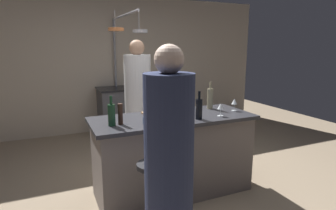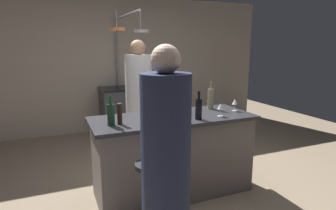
{
  "view_description": "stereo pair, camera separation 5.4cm",
  "coord_description": "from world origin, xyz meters",
  "px_view_note": "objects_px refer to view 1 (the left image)",
  "views": [
    {
      "loc": [
        -1.26,
        -2.73,
        1.66
      ],
      "look_at": [
        0.0,
        0.15,
        1.0
      ],
      "focal_mm": 30.1,
      "sensor_mm": 36.0,
      "label": 1
    },
    {
      "loc": [
        -1.21,
        -2.75,
        1.66
      ],
      "look_at": [
        0.0,
        0.15,
        1.0
      ],
      "focal_mm": 30.1,
      "sensor_mm": 36.0,
      "label": 2
    }
  ],
  "objects_px": {
    "wine_bottle_white": "(210,98)",
    "wine_bottle_dark": "(199,109)",
    "wine_bottle_rose": "(183,111)",
    "pepper_mill": "(120,114)",
    "wine_glass_near_right_guest": "(164,111)",
    "wine_glass_by_chef": "(234,102)",
    "wine_bottle_green": "(112,114)",
    "chef": "(138,108)",
    "cutting_board": "(157,113)",
    "potted_plant": "(234,121)",
    "bar_stool_left": "(152,196)",
    "mixing_bowl_steel": "(182,112)",
    "guest_left": "(169,172)",
    "mixing_bowl_blue": "(150,120)",
    "stove_range": "(120,111)",
    "wine_glass_near_left_guest": "(221,107)"
  },
  "relations": [
    {
      "from": "wine_bottle_white",
      "to": "wine_bottle_dark",
      "type": "bearing_deg",
      "value": -134.05
    },
    {
      "from": "wine_bottle_white",
      "to": "wine_bottle_rose",
      "type": "bearing_deg",
      "value": -143.93
    },
    {
      "from": "wine_bottle_rose",
      "to": "pepper_mill",
      "type": "bearing_deg",
      "value": 164.91
    },
    {
      "from": "wine_bottle_rose",
      "to": "wine_glass_near_right_guest",
      "type": "relative_size",
      "value": 2.06
    },
    {
      "from": "wine_glass_by_chef",
      "to": "wine_bottle_green",
      "type": "bearing_deg",
      "value": -177.91
    },
    {
      "from": "chef",
      "to": "cutting_board",
      "type": "bearing_deg",
      "value": -91.87
    },
    {
      "from": "potted_plant",
      "to": "wine_glass_near_right_guest",
      "type": "xyz_separation_m",
      "value": [
        -2.07,
        -1.56,
        0.71
      ]
    },
    {
      "from": "cutting_board",
      "to": "pepper_mill",
      "type": "relative_size",
      "value": 1.52
    },
    {
      "from": "wine_bottle_rose",
      "to": "wine_bottle_white",
      "type": "bearing_deg",
      "value": 36.07
    },
    {
      "from": "cutting_board",
      "to": "wine_bottle_white",
      "type": "height_order",
      "value": "wine_bottle_white"
    },
    {
      "from": "cutting_board",
      "to": "bar_stool_left",
      "type": "bearing_deg",
      "value": -114.73
    },
    {
      "from": "wine_bottle_dark",
      "to": "wine_glass_by_chef",
      "type": "bearing_deg",
      "value": 16.57
    },
    {
      "from": "chef",
      "to": "mixing_bowl_steel",
      "type": "distance_m",
      "value": 1.01
    },
    {
      "from": "bar_stool_left",
      "to": "wine_glass_near_right_guest",
      "type": "relative_size",
      "value": 4.66
    },
    {
      "from": "wine_bottle_rose",
      "to": "potted_plant",
      "type": "bearing_deg",
      "value": 41.08
    },
    {
      "from": "guest_left",
      "to": "wine_bottle_dark",
      "type": "height_order",
      "value": "guest_left"
    },
    {
      "from": "wine_bottle_rose",
      "to": "chef",
      "type": "bearing_deg",
      "value": 93.88
    },
    {
      "from": "wine_bottle_dark",
      "to": "mixing_bowl_blue",
      "type": "bearing_deg",
      "value": 174.13
    },
    {
      "from": "wine_glass_near_right_guest",
      "to": "mixing_bowl_steel",
      "type": "distance_m",
      "value": 0.34
    },
    {
      "from": "guest_left",
      "to": "wine_bottle_rose",
      "type": "relative_size",
      "value": 5.57
    },
    {
      "from": "wine_bottle_green",
      "to": "mixing_bowl_blue",
      "type": "distance_m",
      "value": 0.38
    },
    {
      "from": "pepper_mill",
      "to": "guest_left",
      "type": "bearing_deg",
      "value": -83.17
    },
    {
      "from": "guest_left",
      "to": "cutting_board",
      "type": "xyz_separation_m",
      "value": [
        0.38,
        1.19,
        0.13
      ]
    },
    {
      "from": "stove_range",
      "to": "wine_glass_near_right_guest",
      "type": "relative_size",
      "value": 6.1
    },
    {
      "from": "stove_range",
      "to": "wine_glass_near_left_guest",
      "type": "height_order",
      "value": "wine_glass_near_left_guest"
    },
    {
      "from": "wine_glass_near_left_guest",
      "to": "mixing_bowl_steel",
      "type": "distance_m",
      "value": 0.43
    },
    {
      "from": "stove_range",
      "to": "guest_left",
      "type": "xyz_separation_m",
      "value": [
        -0.5,
        -3.47,
        0.33
      ]
    },
    {
      "from": "wine_bottle_green",
      "to": "wine_glass_by_chef",
      "type": "xyz_separation_m",
      "value": [
        1.48,
        0.05,
        -0.01
      ]
    },
    {
      "from": "stove_range",
      "to": "wine_glass_near_right_guest",
      "type": "distance_m",
      "value": 2.66
    },
    {
      "from": "wine_bottle_white",
      "to": "mixing_bowl_blue",
      "type": "xyz_separation_m",
      "value": [
        -0.91,
        -0.34,
        -0.1
      ]
    },
    {
      "from": "pepper_mill",
      "to": "wine_glass_by_chef",
      "type": "xyz_separation_m",
      "value": [
        1.4,
        0.05,
        0.0
      ]
    },
    {
      "from": "wine_glass_near_left_guest",
      "to": "wine_bottle_white",
      "type": "bearing_deg",
      "value": 75.1
    },
    {
      "from": "stove_range",
      "to": "mixing_bowl_blue",
      "type": "distance_m",
      "value": 2.67
    },
    {
      "from": "stove_range",
      "to": "bar_stool_left",
      "type": "relative_size",
      "value": 1.31
    },
    {
      "from": "pepper_mill",
      "to": "wine_glass_by_chef",
      "type": "bearing_deg",
      "value": 1.92
    },
    {
      "from": "guest_left",
      "to": "wine_glass_near_right_guest",
      "type": "distance_m",
      "value": 0.96
    },
    {
      "from": "wine_bottle_white",
      "to": "wine_glass_by_chef",
      "type": "height_order",
      "value": "wine_bottle_white"
    },
    {
      "from": "pepper_mill",
      "to": "wine_glass_near_left_guest",
      "type": "xyz_separation_m",
      "value": [
        1.09,
        -0.11,
        0.0
      ]
    },
    {
      "from": "stove_range",
      "to": "bar_stool_left",
      "type": "height_order",
      "value": "stove_range"
    },
    {
      "from": "stove_range",
      "to": "potted_plant",
      "type": "relative_size",
      "value": 1.71
    },
    {
      "from": "wine_bottle_rose",
      "to": "wine_bottle_green",
      "type": "height_order",
      "value": "wine_bottle_rose"
    },
    {
      "from": "wine_glass_near_right_guest",
      "to": "mixing_bowl_steel",
      "type": "relative_size",
      "value": 1.01
    },
    {
      "from": "wine_glass_near_left_guest",
      "to": "mixing_bowl_steel",
      "type": "height_order",
      "value": "wine_glass_near_left_guest"
    },
    {
      "from": "chef",
      "to": "wine_glass_near_left_guest",
      "type": "distance_m",
      "value": 1.33
    },
    {
      "from": "wine_bottle_green",
      "to": "mixing_bowl_steel",
      "type": "distance_m",
      "value": 0.83
    },
    {
      "from": "wine_glass_near_left_guest",
      "to": "stove_range",
      "type": "bearing_deg",
      "value": 100.29
    },
    {
      "from": "cutting_board",
      "to": "wine_bottle_rose",
      "type": "xyz_separation_m",
      "value": [
        0.11,
        -0.43,
        0.11
      ]
    },
    {
      "from": "bar_stool_left",
      "to": "mixing_bowl_steel",
      "type": "xyz_separation_m",
      "value": [
        0.6,
        0.63,
        0.56
      ]
    },
    {
      "from": "pepper_mill",
      "to": "mixing_bowl_steel",
      "type": "relative_size",
      "value": 1.46
    },
    {
      "from": "pepper_mill",
      "to": "wine_bottle_dark",
      "type": "xyz_separation_m",
      "value": [
        0.81,
        -0.13,
        0.01
      ]
    }
  ]
}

